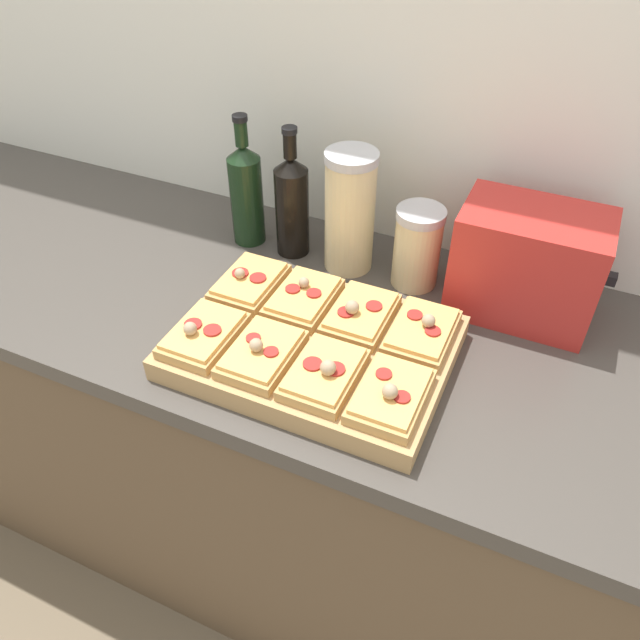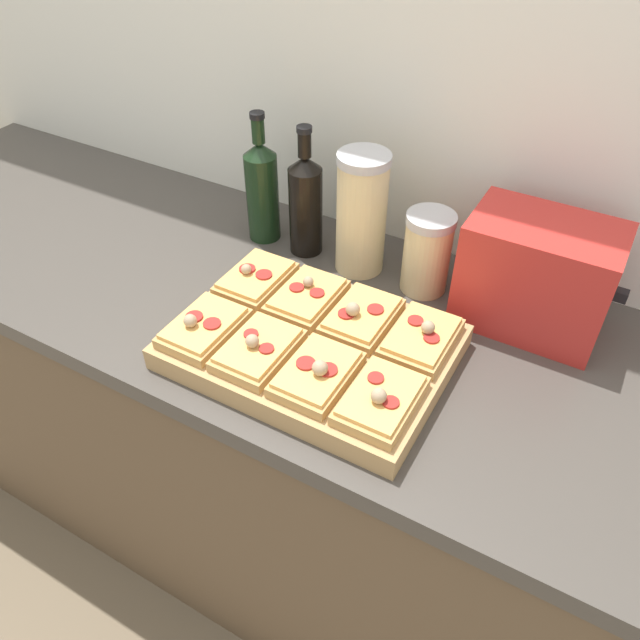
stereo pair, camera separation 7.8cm
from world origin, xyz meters
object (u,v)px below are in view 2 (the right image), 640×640
at_px(olive_oil_bottle, 262,189).
at_px(grain_jar_tall, 361,214).
at_px(cutting_board, 312,347).
at_px(grain_jar_short, 427,253).
at_px(toaster_oven, 536,276).
at_px(wine_bottle, 306,203).

bearing_deg(olive_oil_bottle, grain_jar_tall, -0.00).
distance_m(cutting_board, grain_jar_short, 0.32).
bearing_deg(grain_jar_tall, olive_oil_bottle, 180.00).
distance_m(cutting_board, grain_jar_tall, 0.32).
bearing_deg(olive_oil_bottle, toaster_oven, -0.08).
relative_size(cutting_board, grain_jar_tall, 1.85).
xyz_separation_m(olive_oil_bottle, toaster_oven, (0.61, -0.00, -0.01)).
bearing_deg(grain_jar_short, wine_bottle, -180.00).
bearing_deg(toaster_oven, wine_bottle, 179.90).
relative_size(wine_bottle, toaster_oven, 1.00).
xyz_separation_m(grain_jar_tall, grain_jar_short, (0.15, 0.00, -0.04)).
height_order(cutting_board, olive_oil_bottle, olive_oil_bottle).
bearing_deg(wine_bottle, toaster_oven, -0.10).
height_order(cutting_board, wine_bottle, wine_bottle).
bearing_deg(olive_oil_bottle, cutting_board, -44.68).
relative_size(olive_oil_bottle, grain_jar_tall, 1.12).
bearing_deg(grain_jar_short, olive_oil_bottle, 180.00).
height_order(olive_oil_bottle, grain_jar_tall, olive_oil_bottle).
bearing_deg(wine_bottle, grain_jar_short, 0.00).
relative_size(olive_oil_bottle, toaster_oven, 1.02).
distance_m(grain_jar_short, toaster_oven, 0.22).
xyz_separation_m(wine_bottle, toaster_oven, (0.50, -0.00, -0.01)).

